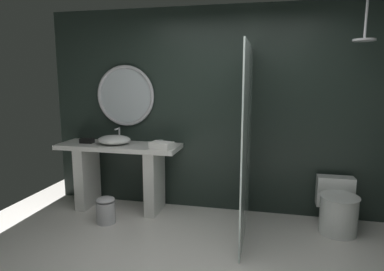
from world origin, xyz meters
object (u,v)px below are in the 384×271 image
at_px(waste_bin, 106,210).
at_px(toilet, 338,208).
at_px(vessel_sink, 114,140).
at_px(tumbler_cup, 161,144).
at_px(folded_hand_towel, 162,146).
at_px(rain_shower_head, 365,36).
at_px(round_wall_mirror, 125,96).
at_px(tissue_box, 87,141).

bearing_deg(waste_bin, toilet, 8.62).
xyz_separation_m(vessel_sink, tumbler_cup, (0.64, -0.03, -0.02)).
relative_size(toilet, folded_hand_towel, 2.31).
distance_m(tumbler_cup, toilet, 2.19).
bearing_deg(rain_shower_head, round_wall_mirror, 170.21).
distance_m(vessel_sink, waste_bin, 0.89).
bearing_deg(toilet, rain_shower_head, -60.49).
height_order(vessel_sink, waste_bin, vessel_sink).
bearing_deg(waste_bin, vessel_sink, 99.30).
relative_size(round_wall_mirror, folded_hand_towel, 3.08).
bearing_deg(tumbler_cup, waste_bin, -144.08).
xyz_separation_m(vessel_sink, toilet, (2.73, -0.04, -0.67)).
bearing_deg(round_wall_mirror, rain_shower_head, -9.79).
distance_m(vessel_sink, round_wall_mirror, 0.62).
bearing_deg(waste_bin, round_wall_mirror, 91.42).
xyz_separation_m(tissue_box, toilet, (3.12, -0.04, -0.64)).
height_order(tissue_box, waste_bin, tissue_box).
relative_size(tumbler_cup, rain_shower_head, 0.21).
bearing_deg(tumbler_cup, rain_shower_head, -4.53).
xyz_separation_m(tissue_box, round_wall_mirror, (0.44, 0.27, 0.58)).
bearing_deg(round_wall_mirror, vessel_sink, -101.09).
relative_size(vessel_sink, round_wall_mirror, 0.54).
bearing_deg(waste_bin, rain_shower_head, 4.90).
relative_size(tissue_box, toilet, 0.28).
bearing_deg(round_wall_mirror, waste_bin, -88.58).
xyz_separation_m(tumbler_cup, folded_hand_towel, (0.05, -0.11, -0.00)).
bearing_deg(waste_bin, folded_hand_towel, 25.67).
bearing_deg(vessel_sink, tissue_box, 179.18).
relative_size(vessel_sink, waste_bin, 1.35).
distance_m(vessel_sink, rain_shower_head, 3.08).
bearing_deg(toilet, folded_hand_towel, -176.99).
relative_size(tissue_box, waste_bin, 0.53).
relative_size(tissue_box, round_wall_mirror, 0.21).
xyz_separation_m(round_wall_mirror, toilet, (2.68, -0.31, -1.22)).
distance_m(tumbler_cup, waste_bin, 1.03).
bearing_deg(tumbler_cup, tissue_box, 178.07).
xyz_separation_m(tissue_box, waste_bin, (0.46, -0.44, -0.74)).
relative_size(tumbler_cup, toilet, 0.15).
height_order(round_wall_mirror, waste_bin, round_wall_mirror).
xyz_separation_m(tumbler_cup, waste_bin, (-0.57, -0.41, -0.76)).
height_order(rain_shower_head, toilet, rain_shower_head).
xyz_separation_m(tumbler_cup, tissue_box, (-1.03, 0.03, -0.01)).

